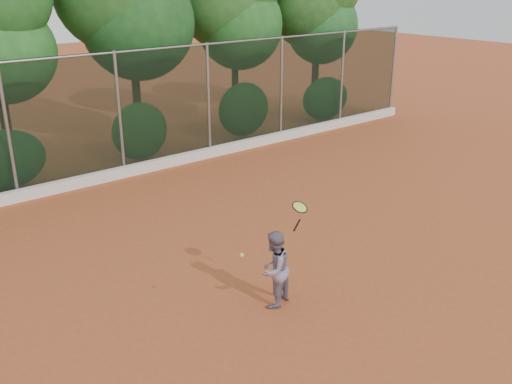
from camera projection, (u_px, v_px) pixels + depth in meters
ground at (288, 264)px, 11.37m from camera, size 80.00×80.00×0.00m
concrete_curb at (127, 171)px, 16.25m from camera, size 24.00×0.20×0.30m
tennis_player at (274, 269)px, 9.76m from camera, size 0.81×0.72×1.39m
chainlink_fence at (119, 111)px, 15.76m from camera, size 24.09×0.09×3.50m
foliage_backdrop at (61, 12)px, 15.96m from camera, size 23.70×3.63×7.55m
tennis_racket at (299, 209)px, 9.46m from camera, size 0.30×0.28×0.56m
tennis_ball_in_flight at (242, 255)px, 8.53m from camera, size 0.07×0.07×0.07m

